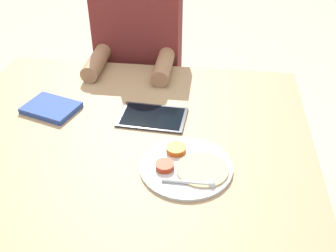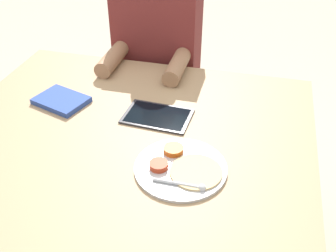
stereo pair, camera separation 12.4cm
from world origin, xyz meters
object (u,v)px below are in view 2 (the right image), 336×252
object	(u,v)px
thali_tray	(181,167)
tablet_device	(157,116)
person_diner	(158,81)
red_notebook	(61,101)

from	to	relation	value
thali_tray	tablet_device	distance (m)	0.28
thali_tray	person_diner	size ratio (longest dim) A/B	0.23
red_notebook	person_diner	distance (m)	0.60
thali_tray	person_diner	distance (m)	0.85
thali_tray	red_notebook	xyz separation A→B (m)	(-0.51, 0.25, 0.00)
tablet_device	person_diner	size ratio (longest dim) A/B	0.20
person_diner	red_notebook	bearing A→B (deg)	-112.75
thali_tray	person_diner	bearing A→B (deg)	110.35
thali_tray	person_diner	xyz separation A→B (m)	(-0.29, 0.78, -0.17)
red_notebook	person_diner	world-z (taller)	person_diner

